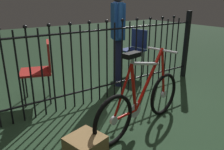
{
  "coord_description": "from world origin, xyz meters",
  "views": [
    {
      "loc": [
        -1.41,
        -2.01,
        1.47
      ],
      "look_at": [
        0.11,
        0.21,
        0.55
      ],
      "focal_mm": 36.45,
      "sensor_mm": 36.0,
      "label": 1
    }
  ],
  "objects_px": {
    "bicycle": "(142,101)",
    "display_crate": "(86,149)",
    "chair_navy": "(135,47)",
    "person_visitor": "(118,30)",
    "chair_red": "(41,66)"
  },
  "relations": [
    {
      "from": "chair_red",
      "to": "person_visitor",
      "type": "bearing_deg",
      "value": -3.85
    },
    {
      "from": "chair_navy",
      "to": "person_visitor",
      "type": "distance_m",
      "value": 0.91
    },
    {
      "from": "bicycle",
      "to": "person_visitor",
      "type": "relative_size",
      "value": 0.91
    },
    {
      "from": "chair_red",
      "to": "display_crate",
      "type": "relative_size",
      "value": 2.84
    },
    {
      "from": "bicycle",
      "to": "display_crate",
      "type": "height_order",
      "value": "bicycle"
    },
    {
      "from": "chair_red",
      "to": "person_visitor",
      "type": "relative_size",
      "value": 0.55
    },
    {
      "from": "bicycle",
      "to": "display_crate",
      "type": "distance_m",
      "value": 0.85
    },
    {
      "from": "chair_navy",
      "to": "bicycle",
      "type": "bearing_deg",
      "value": -127.77
    },
    {
      "from": "bicycle",
      "to": "display_crate",
      "type": "bearing_deg",
      "value": -169.97
    },
    {
      "from": "chair_navy",
      "to": "person_visitor",
      "type": "relative_size",
      "value": 0.53
    },
    {
      "from": "bicycle",
      "to": "chair_red",
      "type": "bearing_deg",
      "value": 116.27
    },
    {
      "from": "bicycle",
      "to": "display_crate",
      "type": "relative_size",
      "value": 4.73
    },
    {
      "from": "person_visitor",
      "to": "chair_red",
      "type": "bearing_deg",
      "value": 176.15
    },
    {
      "from": "chair_red",
      "to": "display_crate",
      "type": "bearing_deg",
      "value": -94.61
    },
    {
      "from": "bicycle",
      "to": "chair_navy",
      "type": "bearing_deg",
      "value": 52.23
    }
  ]
}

